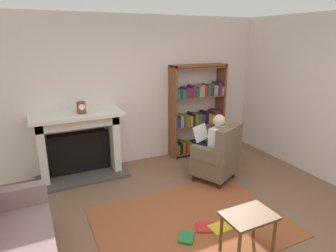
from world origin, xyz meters
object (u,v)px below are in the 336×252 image
(fireplace, at_px, (79,143))
(seated_reader, at_px, (212,144))
(bookshelf, at_px, (197,112))
(mantel_clock, at_px, (81,108))
(side_table, at_px, (249,221))
(armchair_reading, at_px, (218,157))

(fireplace, xyz_separation_m, seated_reader, (1.97, -1.07, 0.03))
(bookshelf, distance_m, seated_reader, 1.19)
(mantel_clock, relative_size, bookshelf, 0.11)
(seated_reader, bearing_deg, side_table, 42.09)
(fireplace, xyz_separation_m, bookshelf, (2.34, 0.03, 0.27))
(fireplace, relative_size, mantel_clock, 7.82)
(fireplace, distance_m, mantel_clock, 0.64)
(mantel_clock, xyz_separation_m, armchair_reading, (1.95, -1.08, -0.80))
(bookshelf, relative_size, seated_reader, 1.59)
(bookshelf, bearing_deg, seated_reader, -108.68)
(side_table, bearing_deg, bookshelf, 69.76)
(mantel_clock, bearing_deg, seated_reader, -27.08)
(seated_reader, bearing_deg, armchair_reading, 90.00)
(armchair_reading, relative_size, side_table, 1.73)
(fireplace, xyz_separation_m, armchair_reading, (2.02, -1.18, -0.17))
(fireplace, height_order, bookshelf, bookshelf)
(mantel_clock, bearing_deg, side_table, -64.76)
(fireplace, relative_size, side_table, 2.68)
(mantel_clock, xyz_separation_m, side_table, (1.25, -2.64, -0.82))
(bookshelf, relative_size, armchair_reading, 1.87)
(fireplace, height_order, mantel_clock, mantel_clock)
(fireplace, xyz_separation_m, side_table, (1.32, -2.75, -0.19))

